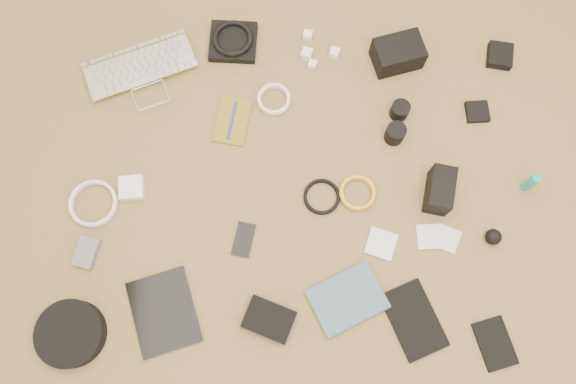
{
  "coord_description": "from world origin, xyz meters",
  "views": [
    {
      "loc": [
        -0.03,
        -0.46,
        1.62
      ],
      "look_at": [
        -0.01,
        -0.01,
        0.02
      ],
      "focal_mm": 35.0,
      "sensor_mm": 36.0,
      "label": 1
    }
  ],
  "objects_px": {
    "phone": "(244,240)",
    "paperback": "(360,323)",
    "headphone_case": "(71,334)",
    "tablet": "(164,312)",
    "laptop": "(145,80)",
    "dslr_camera": "(398,54)"
  },
  "relations": [
    {
      "from": "phone",
      "to": "paperback",
      "type": "height_order",
      "value": "paperback"
    },
    {
      "from": "phone",
      "to": "headphone_case",
      "type": "bearing_deg",
      "value": -138.41
    },
    {
      "from": "tablet",
      "to": "headphone_case",
      "type": "relative_size",
      "value": 1.18
    },
    {
      "from": "laptop",
      "to": "dslr_camera",
      "type": "height_order",
      "value": "dslr_camera"
    },
    {
      "from": "dslr_camera",
      "to": "paperback",
      "type": "xyz_separation_m",
      "value": [
        -0.17,
        -0.82,
        -0.03
      ]
    },
    {
      "from": "laptop",
      "to": "tablet",
      "type": "height_order",
      "value": "laptop"
    },
    {
      "from": "dslr_camera",
      "to": "headphone_case",
      "type": "bearing_deg",
      "value": -153.71
    },
    {
      "from": "paperback",
      "to": "laptop",
      "type": "bearing_deg",
      "value": 14.8
    },
    {
      "from": "phone",
      "to": "laptop",
      "type": "bearing_deg",
      "value": 134.15
    },
    {
      "from": "laptop",
      "to": "tablet",
      "type": "distance_m",
      "value": 0.73
    },
    {
      "from": "headphone_case",
      "to": "laptop",
      "type": "bearing_deg",
      "value": 77.11
    },
    {
      "from": "dslr_camera",
      "to": "phone",
      "type": "xyz_separation_m",
      "value": [
        -0.5,
        -0.57,
        -0.04
      ]
    },
    {
      "from": "dslr_camera",
      "to": "phone",
      "type": "bearing_deg",
      "value": -144.83
    },
    {
      "from": "laptop",
      "to": "dslr_camera",
      "type": "xyz_separation_m",
      "value": [
        0.8,
        0.05,
        0.03
      ]
    },
    {
      "from": "laptop",
      "to": "phone",
      "type": "height_order",
      "value": "laptop"
    },
    {
      "from": "headphone_case",
      "to": "phone",
      "type": "bearing_deg",
      "value": 27.57
    },
    {
      "from": "dslr_camera",
      "to": "tablet",
      "type": "xyz_separation_m",
      "value": [
        -0.72,
        -0.77,
        -0.04
      ]
    },
    {
      "from": "tablet",
      "to": "headphone_case",
      "type": "distance_m",
      "value": 0.26
    },
    {
      "from": "phone",
      "to": "headphone_case",
      "type": "distance_m",
      "value": 0.54
    },
    {
      "from": "phone",
      "to": "paperback",
      "type": "relative_size",
      "value": 0.51
    },
    {
      "from": "tablet",
      "to": "paperback",
      "type": "distance_m",
      "value": 0.55
    },
    {
      "from": "dslr_camera",
      "to": "tablet",
      "type": "distance_m",
      "value": 1.06
    }
  ]
}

